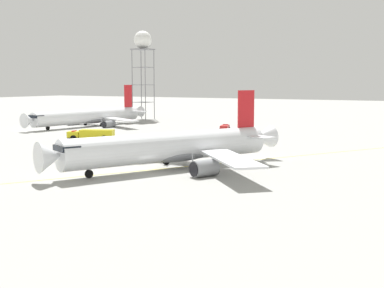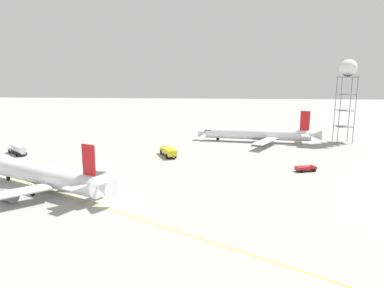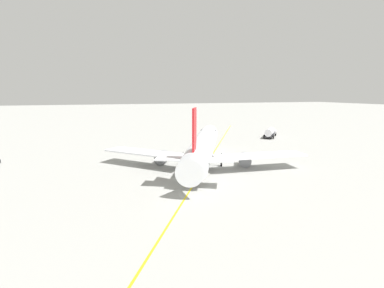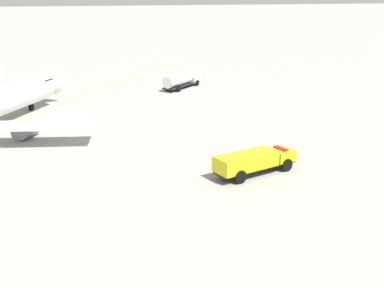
{
  "view_description": "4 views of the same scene",
  "coord_description": "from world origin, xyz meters",
  "views": [
    {
      "loc": [
        -57.28,
        -39.55,
        12.43
      ],
      "look_at": [
        6.88,
        -3.52,
        3.58
      ],
      "focal_mm": 48.5,
      "sensor_mm": 36.0,
      "label": 1
    },
    {
      "loc": [
        42.06,
        -65.98,
        23.25
      ],
      "look_at": [
        34.21,
        23.68,
        5.4
      ],
      "focal_mm": 31.95,
      "sensor_mm": 36.0,
      "label": 2
    },
    {
      "loc": [
        55.25,
        -20.29,
        13.11
      ],
      "look_at": [
        6.32,
        -3.46,
        4.1
      ],
      "focal_mm": 27.53,
      "sensor_mm": 36.0,
      "label": 3
    },
    {
      "loc": [
        78.31,
        16.76,
        20.35
      ],
      "look_at": [
        34.21,
        23.68,
        6.18
      ],
      "focal_mm": 50.13,
      "sensor_mm": 36.0,
      "label": 4
    }
  ],
  "objects": [
    {
      "name": "airliner_main",
      "position": [
        5.46,
        -1.05,
        3.03
      ],
      "size": [
        36.39,
        33.3,
        11.12
      ],
      "rotation": [
        0.0,
        0.0,
        2.69
      ],
      "color": "white",
      "rests_on": "ground_plane"
    },
    {
      "name": "fuel_tanker_truck",
      "position": [
        -19.35,
        29.96,
        1.58
      ],
      "size": [
        9.05,
        8.17,
        2.87
      ],
      "rotation": [
        0.0,
        0.0,
        2.44
      ],
      "color": "#232326",
      "rests_on": "ground_plane"
    },
    {
      "name": "ground_plane",
      "position": [
        0.0,
        0.0,
        0.0
      ],
      "size": [
        600.0,
        600.0,
        0.0
      ],
      "primitive_type": "plane",
      "color": "#9E9E99"
    },
    {
      "name": "taxiway_centreline",
      "position": [
        7.41,
        -1.41,
        0.0
      ],
      "size": [
        118.82,
        69.26,
        0.01
      ],
      "rotation": [
        0.0,
        0.0,
        2.61
      ],
      "color": "yellow",
      "rests_on": "ground_plane"
    }
  ]
}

